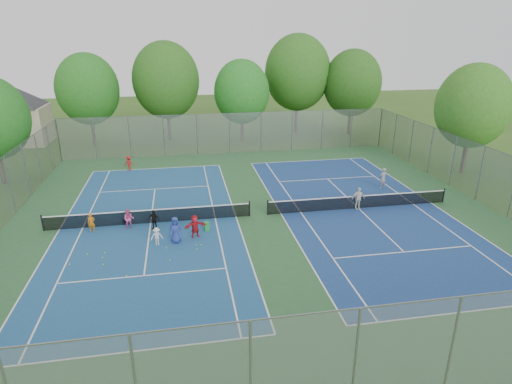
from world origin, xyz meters
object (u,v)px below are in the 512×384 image
at_px(net_right, 359,202).
at_px(instructor, 383,178).
at_px(net_left, 150,217).
at_px(ball_hopper, 207,226).
at_px(ball_crate, 125,220).

bearing_deg(net_right, instructor, 45.99).
xyz_separation_m(net_left, ball_hopper, (3.45, -1.72, -0.17)).
bearing_deg(ball_hopper, ball_crate, 156.95).
xyz_separation_m(net_left, ball_crate, (-1.62, 0.43, -0.31)).
distance_m(net_left, net_right, 14.00).
bearing_deg(net_right, ball_hopper, -170.72).
relative_size(net_left, instructor, 7.85).
bearing_deg(net_left, ball_hopper, -26.56).
height_order(net_left, instructor, instructor).
height_order(net_right, ball_hopper, net_right).
xyz_separation_m(net_left, instructor, (17.45, 3.57, 0.36)).
height_order(net_left, net_right, same).
relative_size(net_right, instructor, 7.85).
distance_m(ball_hopper, instructor, 14.98).
relative_size(net_left, ball_hopper, 22.36).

